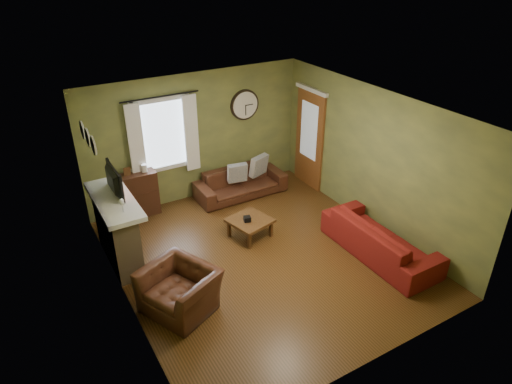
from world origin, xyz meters
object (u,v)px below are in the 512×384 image
sofa_brown (241,183)px  sofa_red (380,239)px  coffee_table (250,228)px  bookshelf (138,195)px  armchair (180,290)px

sofa_brown → sofa_red: 3.24m
sofa_brown → coffee_table: bearing=-112.7°
sofa_red → bookshelf: bearing=43.0°
sofa_red → armchair: bearing=81.9°
armchair → bookshelf: bearing=149.4°
armchair → sofa_red: bearing=57.4°
sofa_brown → armchair: bearing=-133.1°
sofa_red → armchair: armchair is taller
sofa_brown → armchair: 3.53m
sofa_red → coffee_table: size_ratio=3.21×
sofa_red → coffee_table: (-1.63, 1.60, -0.14)m
sofa_brown → coffee_table: sofa_brown is taller
armchair → coffee_table: size_ratio=1.50×
bookshelf → coffee_table: bookshelf is taller
sofa_brown → coffee_table: 1.60m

